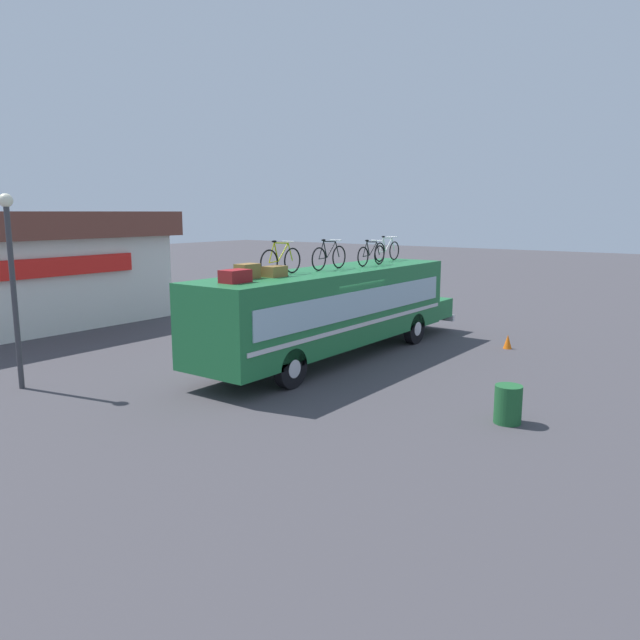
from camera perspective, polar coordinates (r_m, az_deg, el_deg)
ground_plane at (r=19.41m, az=0.96°, el=-3.63°), size 120.00×120.00×0.00m
bus at (r=19.27m, az=1.35°, el=1.22°), size 12.13×2.47×2.82m
luggage_bag_1 at (r=15.62m, az=-7.90°, el=4.06°), size 0.74×0.51×0.33m
luggage_bag_2 at (r=16.54m, az=-6.78°, el=4.54°), size 0.63×0.42×0.40m
luggage_bag_3 at (r=16.93m, az=-4.26°, el=4.53°), size 0.64×0.45×0.30m
rooftop_bicycle_1 at (r=17.49m, az=-3.66°, el=5.56°), size 1.77×0.44×0.98m
rooftop_bicycle_2 at (r=19.00m, az=0.85°, el=5.90°), size 1.79×0.44×0.95m
rooftop_bicycle_3 at (r=20.54m, az=4.80°, el=6.09°), size 1.69×0.44×0.87m
rooftop_bicycle_4 at (r=22.56m, az=6.26°, el=6.46°), size 1.74×0.44×0.92m
trash_bin at (r=14.14m, az=17.11°, el=-7.51°), size 0.60×0.60×0.85m
traffic_cone at (r=21.73m, az=17.08°, el=-1.94°), size 0.29×0.29×0.48m
street_lamp at (r=17.51m, az=-26.78°, el=4.27°), size 0.35×0.35×5.04m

